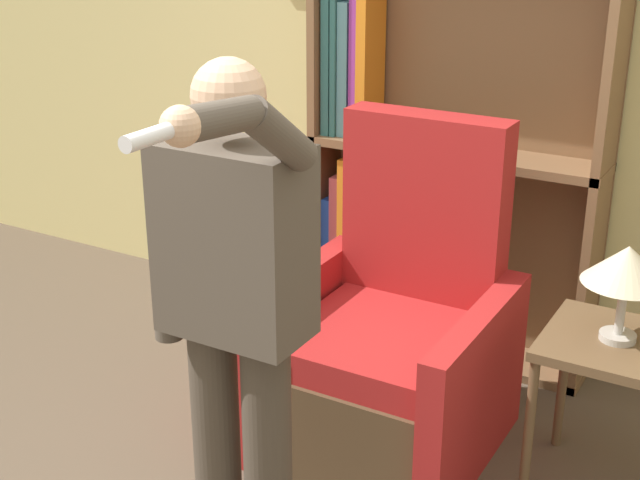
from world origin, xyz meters
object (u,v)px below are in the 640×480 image
object	(u,v)px
bookcase	(422,156)
armchair	(391,349)
side_table	(614,365)
person_standing	(233,307)
table_lamp	(627,268)

from	to	relation	value
bookcase	armchair	xyz separation A→B (m)	(0.25, -0.82, -0.56)
armchair	side_table	bearing A→B (deg)	2.80
bookcase	side_table	world-z (taller)	bookcase
side_table	armchair	bearing A→B (deg)	-177.20
person_standing	side_table	bearing A→B (deg)	48.54
person_standing	table_lamp	bearing A→B (deg)	48.54
bookcase	person_standing	distance (m)	1.81
armchair	side_table	world-z (taller)	armchair
bookcase	table_lamp	bearing A→B (deg)	-35.34
side_table	table_lamp	bearing A→B (deg)	0.00
table_lamp	armchair	bearing A→B (deg)	-177.20
armchair	person_standing	world-z (taller)	person_standing
person_standing	table_lamp	distance (m)	1.36
armchair	side_table	size ratio (longest dim) A/B	2.03
person_standing	armchair	bearing A→B (deg)	86.88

